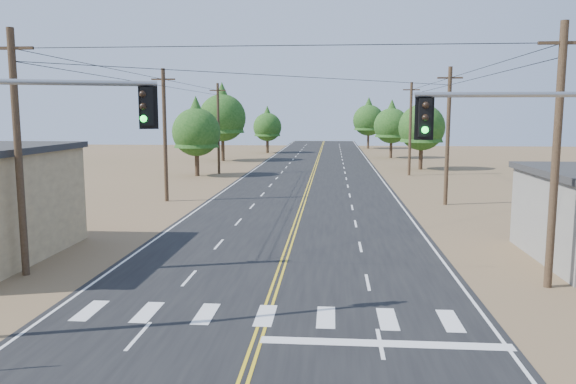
# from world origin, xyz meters

# --- Properties ---
(road) EXTENTS (15.00, 200.00, 0.02)m
(road) POSITION_xyz_m (0.00, 30.00, 0.01)
(road) COLOR black
(road) RESTS_ON ground
(utility_pole_left_near) EXTENTS (1.80, 0.30, 10.00)m
(utility_pole_left_near) POSITION_xyz_m (-10.50, 12.00, 5.12)
(utility_pole_left_near) COLOR #4C3826
(utility_pole_left_near) RESTS_ON ground
(utility_pole_left_mid) EXTENTS (1.80, 0.30, 10.00)m
(utility_pole_left_mid) POSITION_xyz_m (-10.50, 32.00, 5.12)
(utility_pole_left_mid) COLOR #4C3826
(utility_pole_left_mid) RESTS_ON ground
(utility_pole_left_far) EXTENTS (1.80, 0.30, 10.00)m
(utility_pole_left_far) POSITION_xyz_m (-10.50, 52.00, 5.12)
(utility_pole_left_far) COLOR #4C3826
(utility_pole_left_far) RESTS_ON ground
(utility_pole_right_near) EXTENTS (1.80, 0.30, 10.00)m
(utility_pole_right_near) POSITION_xyz_m (10.50, 12.00, 5.12)
(utility_pole_right_near) COLOR #4C3826
(utility_pole_right_near) RESTS_ON ground
(utility_pole_right_mid) EXTENTS (1.80, 0.30, 10.00)m
(utility_pole_right_mid) POSITION_xyz_m (10.50, 32.00, 5.12)
(utility_pole_right_mid) COLOR #4C3826
(utility_pole_right_mid) RESTS_ON ground
(utility_pole_right_far) EXTENTS (1.80, 0.30, 10.00)m
(utility_pole_right_far) POSITION_xyz_m (10.50, 52.00, 5.12)
(utility_pole_right_far) COLOR #4C3826
(utility_pole_right_far) RESTS_ON ground
(signal_mast_right) EXTENTS (6.60, 0.44, 7.39)m
(signal_mast_right) POSITION_xyz_m (9.08, 7.14, 5.03)
(signal_mast_right) COLOR gray
(signal_mast_right) RESTS_ON ground
(tree_left_near) EXTENTS (5.14, 5.14, 8.56)m
(tree_left_near) POSITION_xyz_m (-12.40, 49.59, 5.24)
(tree_left_near) COLOR #3F2D1E
(tree_left_near) RESTS_ON ground
(tree_left_mid) EXTENTS (6.66, 6.66, 11.09)m
(tree_left_mid) POSITION_xyz_m (-13.44, 69.30, 6.79)
(tree_left_mid) COLOR #3F2D1E
(tree_left_mid) RESTS_ON ground
(tree_left_far) EXTENTS (4.84, 4.84, 8.06)m
(tree_left_far) POSITION_xyz_m (-9.00, 86.12, 4.93)
(tree_left_far) COLOR #3F2D1E
(tree_left_far) RESTS_ON ground
(tree_right_near) EXTENTS (5.51, 5.51, 9.18)m
(tree_right_near) POSITION_xyz_m (12.76, 58.82, 5.61)
(tree_right_near) COLOR #3F2D1E
(tree_right_near) RESTS_ON ground
(tree_right_mid) EXTENTS (5.32, 5.32, 8.86)m
(tree_right_mid) POSITION_xyz_m (10.99, 76.44, 5.42)
(tree_right_mid) COLOR #3F2D1E
(tree_right_mid) RESTS_ON ground
(tree_right_far) EXTENTS (5.94, 5.94, 9.90)m
(tree_right_far) POSITION_xyz_m (9.00, 99.98, 6.06)
(tree_right_far) COLOR #3F2D1E
(tree_right_far) RESTS_ON ground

